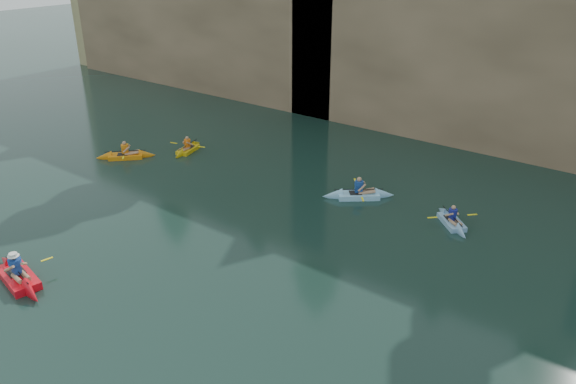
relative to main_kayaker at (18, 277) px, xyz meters
The scene contains 11 objects.
ground 5.53m from the main_kayaker, ahead, with size 160.00×160.00×0.00m, color black.
cliff 31.71m from the main_kayaker, 79.87° to the left, with size 70.00×16.00×12.00m, color tan.
cliff_slab_west 27.91m from the main_kayaker, 121.94° to the left, with size 26.00×2.40×10.56m, color #95775A.
cliff_slab_center 25.07m from the main_kayaker, 72.18° to the left, with size 24.00×2.40×11.40m, color #95775A.
sea_cave_west 25.93m from the main_kayaker, 118.94° to the left, with size 4.50×1.00×4.00m, color black.
sea_cave_center 22.72m from the main_kayaker, 86.25° to the left, with size 3.50×1.00×3.20m, color black.
main_kayaker is the anchor object (origin of this frame).
kayaker_orange 11.87m from the main_kayaker, 123.93° to the left, with size 2.72×2.76×1.20m.
kayaker_ltblue_near 16.79m from the main_kayaker, 51.60° to the left, with size 2.43×2.40×1.08m.
kayaker_yellow 13.45m from the main_kayaker, 110.46° to the left, with size 2.12×2.76×1.09m.
kayaker_ltblue_mid 14.37m from the main_kayaker, 65.36° to the left, with size 3.05×2.72×1.27m.
Camera 1 is at (11.95, -8.21, 11.04)m, focal length 35.00 mm.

